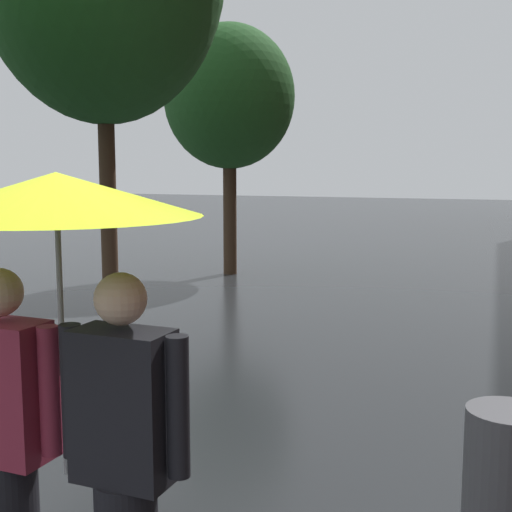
{
  "coord_description": "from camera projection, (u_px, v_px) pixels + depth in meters",
  "views": [
    {
      "loc": [
        1.99,
        -2.1,
        2.12
      ],
      "look_at": [
        0.12,
        3.27,
        1.35
      ],
      "focal_mm": 48.68,
      "sensor_mm": 36.0,
      "label": 1
    }
  ],
  "objects": [
    {
      "name": "litter_bin",
      "position": [
        506.0,
        488.0,
        3.64
      ],
      "size": [
        0.44,
        0.44,
        0.85
      ],
      "primitive_type": "cylinder",
      "color": "#4C4C51",
      "rests_on": "ground"
    },
    {
      "name": "couple_under_umbrella",
      "position": [
        60.0,
        332.0,
        2.87
      ],
      "size": [
        1.2,
        1.19,
        2.08
      ],
      "color": "black",
      "rests_on": "ground"
    },
    {
      "name": "street_tree_2",
      "position": [
        229.0,
        98.0,
        12.86
      ],
      "size": [
        2.43,
        2.43,
        4.66
      ],
      "color": "#473323",
      "rests_on": "ground"
    }
  ]
}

